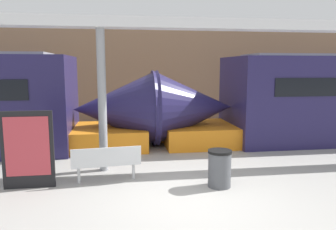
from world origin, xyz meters
TOP-DOWN VIEW (x-y plane):
  - ground_plane at (0.00, 0.00)m, footprint 60.00×60.00m
  - station_wall at (0.00, 10.00)m, footprint 56.00×0.20m
  - bench_near at (-1.77, 1.43)m, footprint 1.66×0.59m
  - trash_bin at (0.82, 0.76)m, footprint 0.55×0.55m
  - poster_board at (-3.50, 1.29)m, footprint 1.13×0.07m
  - support_column_near at (-1.88, 2.38)m, footprint 0.22×0.22m
  - canopy_beam at (-1.88, 2.38)m, footprint 28.00×0.60m

SIDE VIEW (x-z plane):
  - ground_plane at x=0.00m, z-range 0.00..0.00m
  - trash_bin at x=0.82m, z-range 0.00..0.86m
  - bench_near at x=-1.77m, z-range 0.08..0.96m
  - poster_board at x=-3.50m, z-range 0.01..1.79m
  - support_column_near at x=-1.88m, z-range 0.00..3.72m
  - station_wall at x=0.00m, z-range 0.00..5.00m
  - canopy_beam at x=-1.88m, z-range 3.72..4.00m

